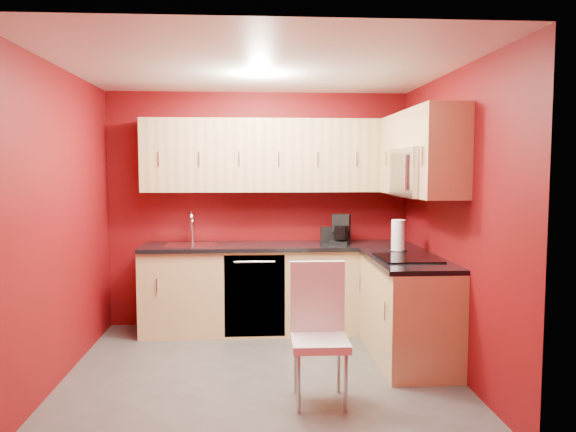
{
  "coord_description": "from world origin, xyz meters",
  "views": [
    {
      "loc": [
        -0.07,
        -4.56,
        1.7
      ],
      "look_at": [
        0.26,
        0.55,
        1.26
      ],
      "focal_mm": 35.0,
      "sensor_mm": 36.0,
      "label": 1
    }
  ],
  "objects": [
    {
      "name": "dining_chair",
      "position": [
        0.41,
        -0.63,
        0.5
      ],
      "size": [
        0.41,
        0.43,
        1.0
      ],
      "primitive_type": null,
      "rotation": [
        0.0,
        0.0,
        -0.02
      ],
      "color": "silver",
      "rests_on": "floor"
    },
    {
      "name": "countertop_right",
      "position": [
        1.29,
        0.23,
        0.89
      ],
      "size": [
        0.63,
        1.27,
        0.04
      ],
      "primitive_type": "cube",
      "color": "black",
      "rests_on": "base_cabinets_right"
    },
    {
      "name": "upper_cabinets_right",
      "position": [
        1.42,
        0.44,
        1.89
      ],
      "size": [
        0.35,
        1.55,
        0.75
      ],
      "color": "tan",
      "rests_on": "wall_right"
    },
    {
      "name": "countertop_back",
      "position": [
        0.2,
        1.19,
        0.89
      ],
      "size": [
        2.8,
        0.63,
        0.04
      ],
      "primitive_type": "cube",
      "color": "black",
      "rests_on": "base_cabinets_back"
    },
    {
      "name": "downlight",
      "position": [
        0.0,
        0.3,
        2.48
      ],
      "size": [
        0.2,
        0.2,
        0.01
      ],
      "primitive_type": "cylinder",
      "color": "white",
      "rests_on": "ceiling"
    },
    {
      "name": "base_cabinets_right",
      "position": [
        1.3,
        0.25,
        0.43
      ],
      "size": [
        0.6,
        1.3,
        0.87
      ],
      "primitive_type": "cube",
      "color": "tan",
      "rests_on": "floor"
    },
    {
      "name": "base_cabinets_back",
      "position": [
        0.2,
        1.2,
        0.43
      ],
      "size": [
        2.8,
        0.6,
        0.87
      ],
      "primitive_type": "cube",
      "color": "tan",
      "rests_on": "floor"
    },
    {
      "name": "sink",
      "position": [
        -0.7,
        1.2,
        0.94
      ],
      "size": [
        0.52,
        0.42,
        0.35
      ],
      "color": "silver",
      "rests_on": "countertop_back"
    },
    {
      "name": "paper_towel",
      "position": [
        1.3,
        0.62,
        1.06
      ],
      "size": [
        0.19,
        0.19,
        0.3
      ],
      "primitive_type": null,
      "rotation": [
        0.0,
        0.0,
        0.11
      ],
      "color": "white",
      "rests_on": "countertop_right"
    },
    {
      "name": "cooktop",
      "position": [
        1.28,
        0.2,
        0.92
      ],
      "size": [
        0.5,
        0.55,
        0.01
      ],
      "primitive_type": "cube",
      "color": "black",
      "rests_on": "countertop_right"
    },
    {
      "name": "upper_cabinets_back",
      "position": [
        0.2,
        1.32,
        1.83
      ],
      "size": [
        2.8,
        0.35,
        0.75
      ],
      "primitive_type": "cube",
      "color": "tan",
      "rests_on": "wall_back"
    },
    {
      "name": "napkin_holder",
      "position": [
        0.73,
        1.31,
        0.99
      ],
      "size": [
        0.16,
        0.16,
        0.16
      ],
      "primitive_type": null,
      "rotation": [
        0.0,
        0.0,
        -0.08
      ],
      "color": "black",
      "rests_on": "countertop_back"
    },
    {
      "name": "wall_right",
      "position": [
        1.6,
        0.0,
        1.25
      ],
      "size": [
        0.0,
        3.0,
        3.0
      ],
      "primitive_type": "plane",
      "rotation": [
        1.57,
        0.0,
        -1.57
      ],
      "color": "#68090F",
      "rests_on": "floor"
    },
    {
      "name": "microwave",
      "position": [
        1.39,
        0.2,
        1.66
      ],
      "size": [
        0.42,
        0.76,
        0.42
      ],
      "color": "silver",
      "rests_on": "upper_cabinets_right"
    },
    {
      "name": "coffee_maker",
      "position": [
        0.84,
        1.18,
        1.06
      ],
      "size": [
        0.25,
        0.29,
        0.3
      ],
      "primitive_type": null,
      "rotation": [
        0.0,
        0.0,
        -0.34
      ],
      "color": "black",
      "rests_on": "countertop_back"
    },
    {
      "name": "wall_left",
      "position": [
        -1.6,
        0.0,
        1.25
      ],
      "size": [
        0.0,
        3.0,
        3.0
      ],
      "primitive_type": "plane",
      "rotation": [
        1.57,
        0.0,
        1.57
      ],
      "color": "#68090F",
      "rests_on": "floor"
    },
    {
      "name": "ceiling",
      "position": [
        0.0,
        0.0,
        2.5
      ],
      "size": [
        3.2,
        3.2,
        0.0
      ],
      "primitive_type": "plane",
      "rotation": [
        3.14,
        0.0,
        0.0
      ],
      "color": "white",
      "rests_on": "wall_back"
    },
    {
      "name": "wall_front",
      "position": [
        0.0,
        -1.5,
        1.25
      ],
      "size": [
        3.2,
        0.0,
        3.2
      ],
      "primitive_type": "plane",
      "rotation": [
        -1.57,
        0.0,
        0.0
      ],
      "color": "#68090F",
      "rests_on": "floor"
    },
    {
      "name": "dishwasher_front",
      "position": [
        -0.05,
        0.91,
        0.43
      ],
      "size": [
        0.6,
        0.02,
        0.82
      ],
      "primitive_type": "cube",
      "color": "black",
      "rests_on": "base_cabinets_back"
    },
    {
      "name": "floor",
      "position": [
        0.0,
        0.0,
        0.0
      ],
      "size": [
        3.2,
        3.2,
        0.0
      ],
      "primitive_type": "plane",
      "color": "#4F4C4A",
      "rests_on": "ground"
    },
    {
      "name": "wall_back",
      "position": [
        0.0,
        1.5,
        1.25
      ],
      "size": [
        3.2,
        0.0,
        3.2
      ],
      "primitive_type": "plane",
      "rotation": [
        1.57,
        0.0,
        0.0
      ],
      "color": "#68090F",
      "rests_on": "floor"
    }
  ]
}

